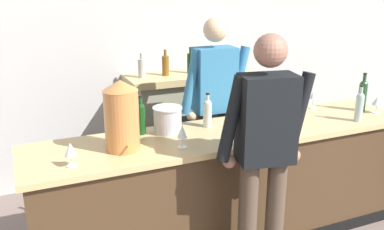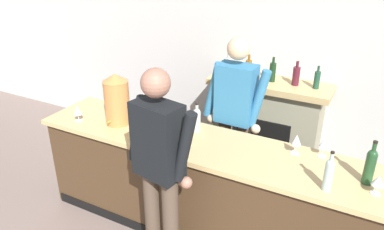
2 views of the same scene
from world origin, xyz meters
TOP-DOWN VIEW (x-y plane):
  - wall_back_panel at (0.00, 4.19)m, footprint 12.00×0.07m
  - bar_counter at (-0.10, 2.60)m, footprint 3.12×0.69m
  - fireplace_stone at (0.13, 3.93)m, footprint 1.35×0.52m
  - person_customer at (-0.13, 2.02)m, footprint 0.65×0.36m
  - person_bartender at (0.04, 3.11)m, footprint 0.66×0.31m
  - copper_dispenser at (-0.94, 2.56)m, footprint 0.24×0.28m
  - ice_bucket_steel at (-0.53, 2.76)m, footprint 0.23×0.23m
  - wine_bottle_cabernet_heavy at (1.26, 2.61)m, footprint 0.07×0.07m
  - wine_bottle_riesling_slim at (-0.73, 2.81)m, footprint 0.07×0.07m
  - wine_bottle_rose_blush at (1.02, 2.39)m, footprint 0.07×0.07m
  - wine_bottle_port_short at (-0.20, 2.76)m, footprint 0.07×0.07m
  - wine_glass_mid_counter at (-0.55, 2.43)m, footprint 0.07×0.07m
  - wine_glass_back_row at (0.91, 2.84)m, footprint 0.07×0.07m
  - wine_glass_front_left at (1.33, 2.50)m, footprint 0.09×0.09m
  - wine_glass_by_dispenser at (-1.31, 2.42)m, footprint 0.08×0.08m
  - wine_glass_near_bucket at (0.70, 2.78)m, footprint 0.08×0.08m

SIDE VIEW (x-z plane):
  - bar_counter at x=-0.10m, z-range 0.00..0.97m
  - fireplace_stone at x=0.13m, z-range -0.12..1.30m
  - person_customer at x=-0.13m, z-range 0.10..1.90m
  - person_bartender at x=0.04m, z-range 0.10..1.90m
  - ice_bucket_steel at x=-0.53m, z-range 0.97..1.17m
  - wine_glass_front_left at x=1.33m, z-range 1.00..1.15m
  - wine_glass_by_dispenser at x=-1.31m, z-range 1.00..1.16m
  - wine_glass_back_row at x=0.91m, z-range 1.00..1.16m
  - wine_glass_mid_counter at x=-0.55m, z-range 1.00..1.17m
  - wine_glass_near_bucket at x=0.70m, z-range 1.00..1.18m
  - wine_bottle_port_short at x=-0.20m, z-range 0.95..1.23m
  - wine_bottle_riesling_slim at x=-0.73m, z-range 0.95..1.25m
  - wine_bottle_rose_blush at x=1.02m, z-range 0.95..1.26m
  - wine_bottle_cabernet_heavy at x=1.26m, z-range 0.95..1.29m
  - copper_dispenser at x=-0.94m, z-range 0.97..1.47m
  - wall_back_panel at x=0.00m, z-range 0.00..2.75m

